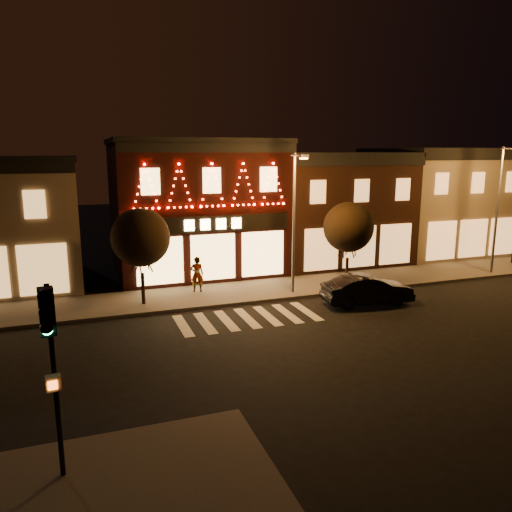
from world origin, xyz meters
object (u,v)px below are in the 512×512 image
traffic_signal_near (51,346)px  streetlamp_mid (295,213)px  dark_sedan (367,290)px  pedestrian (197,274)px

traffic_signal_near → streetlamp_mid: bearing=41.1°
traffic_signal_near → dark_sedan: (14.17, 9.64, -2.64)m
traffic_signal_near → dark_sedan: traffic_signal_near is taller
streetlamp_mid → dark_sedan: size_ratio=1.61×
streetlamp_mid → dark_sedan: (2.85, -2.62, -3.69)m
traffic_signal_near → streetlamp_mid: streetlamp_mid is taller
traffic_signal_near → dark_sedan: bearing=28.1°
traffic_signal_near → dark_sedan: 17.34m
pedestrian → dark_sedan: bearing=163.2°
streetlamp_mid → dark_sedan: 5.35m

